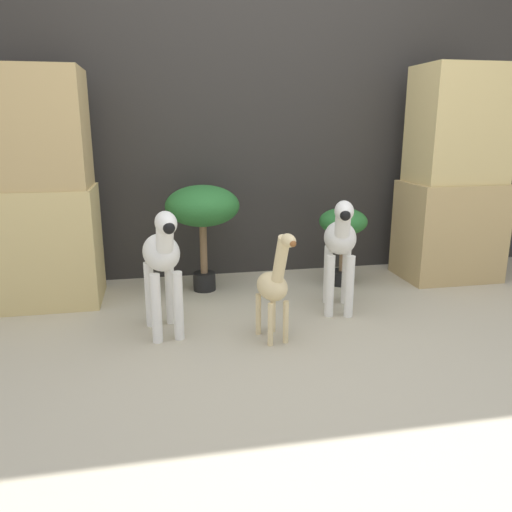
# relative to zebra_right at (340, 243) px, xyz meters

# --- Properties ---
(ground_plane) EXTENTS (14.00, 14.00, 0.00)m
(ground_plane) POSITION_rel_zebra_right_xyz_m (-0.35, -0.59, -0.42)
(ground_plane) COLOR #B2A88E
(wall_back) EXTENTS (6.40, 0.08, 2.20)m
(wall_back) POSITION_rel_zebra_right_xyz_m (-0.35, 0.94, 0.68)
(wall_back) COLOR #2D2B28
(wall_back) RESTS_ON ground_plane
(rock_pillar_left) EXTENTS (0.65, 0.46, 1.39)m
(rock_pillar_left) POSITION_rel_zebra_right_xyz_m (-1.71, 0.51, 0.26)
(rock_pillar_left) COLOR #D1B775
(rock_pillar_left) RESTS_ON ground_plane
(rock_pillar_right) EXTENTS (0.65, 0.46, 1.45)m
(rock_pillar_right) POSITION_rel_zebra_right_xyz_m (1.01, 0.51, 0.27)
(rock_pillar_right) COLOR tan
(rock_pillar_right) RESTS_ON ground_plane
(zebra_right) EXTENTS (0.27, 0.47, 0.68)m
(zebra_right) POSITION_rel_zebra_right_xyz_m (0.00, 0.00, 0.00)
(zebra_right) COLOR white
(zebra_right) RESTS_ON ground_plane
(zebra_left) EXTENTS (0.23, 0.47, 0.68)m
(zebra_left) POSITION_rel_zebra_right_xyz_m (-1.01, -0.15, 0.00)
(zebra_left) COLOR white
(zebra_left) RESTS_ON ground_plane
(giraffe_figurine) EXTENTS (0.18, 0.35, 0.59)m
(giraffe_figurine) POSITION_rel_zebra_right_xyz_m (-0.47, -0.33, -0.11)
(giraffe_figurine) COLOR beige
(giraffe_figurine) RESTS_ON ground_plane
(potted_palm_front) EXTENTS (0.48, 0.48, 0.70)m
(potted_palm_front) POSITION_rel_zebra_right_xyz_m (-0.74, 0.55, 0.13)
(potted_palm_front) COLOR black
(potted_palm_front) RESTS_ON ground_plane
(potted_palm_back) EXTENTS (0.32, 0.32, 0.53)m
(potted_palm_back) POSITION_rel_zebra_right_xyz_m (0.20, 0.49, -0.03)
(potted_palm_back) COLOR black
(potted_palm_back) RESTS_ON ground_plane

